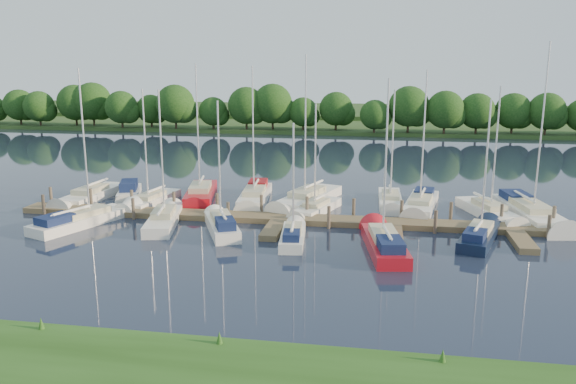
% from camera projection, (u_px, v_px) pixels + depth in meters
% --- Properties ---
extents(ground, '(260.00, 260.00, 0.00)m').
position_uv_depth(ground, '(257.00, 257.00, 33.17)').
color(ground, '#192133').
rests_on(ground, ground).
extents(dock, '(40.00, 6.00, 0.40)m').
position_uv_depth(dock, '(279.00, 221.00, 40.16)').
color(dock, brown).
rests_on(dock, ground).
extents(mooring_pilings, '(38.24, 2.84, 2.00)m').
position_uv_depth(mooring_pilings, '(282.00, 212.00, 41.16)').
color(mooring_pilings, '#473D33').
rests_on(mooring_pilings, ground).
extents(far_shore, '(180.00, 30.00, 0.60)m').
position_uv_depth(far_shore, '(344.00, 125.00, 105.30)').
color(far_shore, '#244119').
rests_on(far_shore, ground).
extents(distant_hill, '(220.00, 40.00, 1.40)m').
position_uv_depth(distant_hill, '(351.00, 112.00, 129.27)').
color(distant_hill, '#385826').
rests_on(distant_hill, ground).
extents(treeline, '(145.34, 9.97, 8.14)m').
position_uv_depth(treeline, '(334.00, 110.00, 91.90)').
color(treeline, '#38281C').
rests_on(treeline, ground).
extents(sailboat_n_0, '(2.54, 8.86, 11.24)m').
position_uv_depth(sailboat_n_0, '(90.00, 197.00, 47.21)').
color(sailboat_n_0, white).
rests_on(sailboat_n_0, ground).
extents(motorboat, '(3.27, 5.93, 1.69)m').
position_uv_depth(motorboat, '(129.00, 193.00, 48.35)').
color(motorboat, white).
rests_on(motorboat, ground).
extents(sailboat_n_2, '(2.70, 7.69, 9.66)m').
position_uv_depth(sailboat_n_2, '(150.00, 202.00, 45.58)').
color(sailboat_n_2, white).
rests_on(sailboat_n_2, ground).
extents(sailboat_n_3, '(3.76, 9.25, 11.73)m').
position_uv_depth(sailboat_n_3, '(200.00, 196.00, 47.71)').
color(sailboat_n_3, '#AC0F1A').
rests_on(sailboat_n_3, ground).
extents(sailboat_n_4, '(2.91, 9.12, 11.50)m').
position_uv_depth(sailboat_n_4, '(255.00, 197.00, 46.91)').
color(sailboat_n_4, white).
rests_on(sailboat_n_4, ground).
extents(sailboat_n_5, '(4.84, 9.73, 12.40)m').
position_uv_depth(sailboat_n_5, '(306.00, 201.00, 45.89)').
color(sailboat_n_5, white).
rests_on(sailboat_n_5, ground).
extents(sailboat_n_6, '(3.36, 6.76, 8.68)m').
position_uv_depth(sailboat_n_6, '(316.00, 210.00, 43.10)').
color(sailboat_n_6, white).
rests_on(sailboat_n_6, ground).
extents(sailboat_n_7, '(1.93, 7.57, 9.58)m').
position_uv_depth(sailboat_n_7, '(390.00, 201.00, 45.87)').
color(sailboat_n_7, white).
rests_on(sailboat_n_7, ground).
extents(sailboat_n_8, '(3.38, 9.01, 11.17)m').
position_uv_depth(sailboat_n_8, '(421.00, 205.00, 44.46)').
color(sailboat_n_8, white).
rests_on(sailboat_n_8, ground).
extents(sailboat_n_9, '(3.87, 7.82, 10.09)m').
position_uv_depth(sailboat_n_9, '(489.00, 213.00, 42.07)').
color(sailboat_n_9, white).
rests_on(sailboat_n_9, ground).
extents(sailboat_n_10, '(3.89, 10.59, 13.20)m').
position_uv_depth(sailboat_n_10, '(530.00, 214.00, 41.64)').
color(sailboat_n_10, white).
rests_on(sailboat_n_10, ground).
extents(sailboat_s_0, '(4.75, 8.85, 11.32)m').
position_uv_depth(sailboat_s_0, '(85.00, 220.00, 40.00)').
color(sailboat_s_0, white).
rests_on(sailboat_s_0, ground).
extents(sailboat_s_1, '(3.15, 7.73, 9.96)m').
position_uv_depth(sailboat_s_1, '(164.00, 221.00, 39.89)').
color(sailboat_s_1, white).
rests_on(sailboat_s_1, ground).
extents(sailboat_s_2, '(4.00, 6.90, 9.30)m').
position_uv_depth(sailboat_s_2, '(222.00, 227.00, 38.23)').
color(sailboat_s_2, white).
rests_on(sailboat_s_2, ground).
extents(sailboat_s_3, '(1.94, 6.12, 7.95)m').
position_uv_depth(sailboat_s_3, '(293.00, 237.00, 36.07)').
color(sailboat_s_3, white).
rests_on(sailboat_s_3, ground).
extents(sailboat_s_4, '(3.08, 8.46, 10.82)m').
position_uv_depth(sailboat_s_4, '(384.00, 244.00, 34.44)').
color(sailboat_s_4, '#AC0F1A').
rests_on(sailboat_s_4, ground).
extents(sailboat_s_5, '(3.58, 7.30, 9.42)m').
position_uv_depth(sailboat_s_5, '(479.00, 236.00, 36.11)').
color(sailboat_s_5, black).
rests_on(sailboat_s_5, ground).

